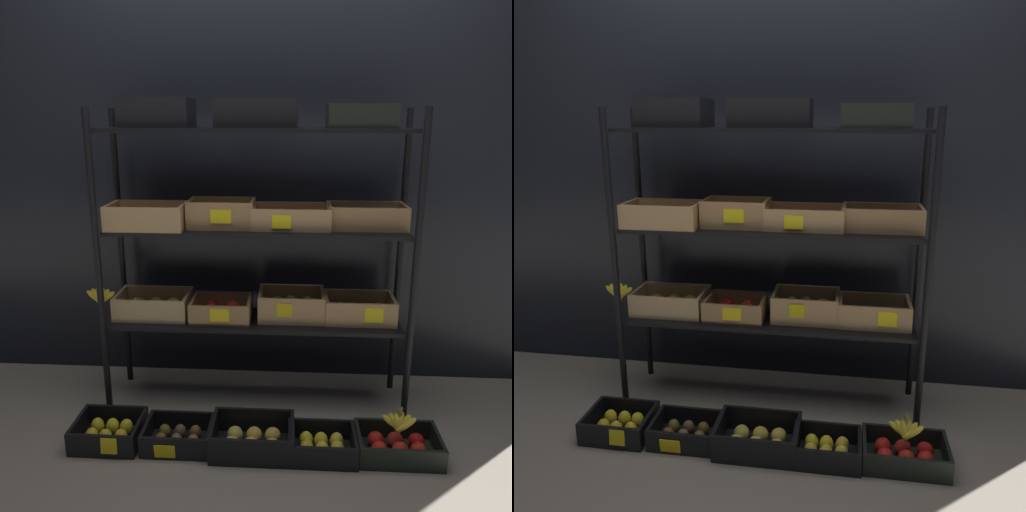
% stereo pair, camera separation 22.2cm
% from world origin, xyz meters
% --- Properties ---
extents(ground_plane, '(10.00, 10.00, 0.00)m').
position_xyz_m(ground_plane, '(0.00, 0.00, 0.00)').
color(ground_plane, gray).
extents(storefront_wall, '(3.88, 0.12, 2.28)m').
position_xyz_m(storefront_wall, '(0.00, 0.37, 1.14)').
color(storefront_wall, black).
rests_on(storefront_wall, ground_plane).
extents(display_rack, '(1.61, 0.38, 1.55)m').
position_xyz_m(display_rack, '(-0.02, 0.01, 0.92)').
color(display_rack, black).
rests_on(display_rack, ground_plane).
extents(crate_ground_lemon, '(0.31, 0.26, 0.11)m').
position_xyz_m(crate_ground_lemon, '(-0.66, -0.41, 0.05)').
color(crate_ground_lemon, black).
rests_on(crate_ground_lemon, ground_plane).
extents(crate_ground_kiwi, '(0.31, 0.24, 0.11)m').
position_xyz_m(crate_ground_kiwi, '(-0.33, -0.42, 0.04)').
color(crate_ground_kiwi, black).
rests_on(crate_ground_kiwi, ground_plane).
extents(crate_ground_apple_gold, '(0.37, 0.26, 0.13)m').
position_xyz_m(crate_ground_apple_gold, '(0.01, -0.43, 0.05)').
color(crate_ground_apple_gold, black).
rests_on(crate_ground_apple_gold, ground_plane).
extents(crate_ground_right_lemon, '(0.30, 0.23, 0.11)m').
position_xyz_m(crate_ground_right_lemon, '(0.32, -0.45, 0.05)').
color(crate_ground_right_lemon, black).
rests_on(crate_ground_right_lemon, ground_plane).
extents(crate_ground_apple_red, '(0.37, 0.24, 0.10)m').
position_xyz_m(crate_ground_apple_red, '(0.66, -0.43, 0.04)').
color(crate_ground_apple_red, black).
rests_on(crate_ground_apple_red, ground_plane).
extents(banana_bunch_loose, '(0.16, 0.05, 0.13)m').
position_xyz_m(banana_bunch_loose, '(0.66, -0.43, 0.16)').
color(banana_bunch_loose, brown).
rests_on(banana_bunch_loose, crate_ground_apple_red).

